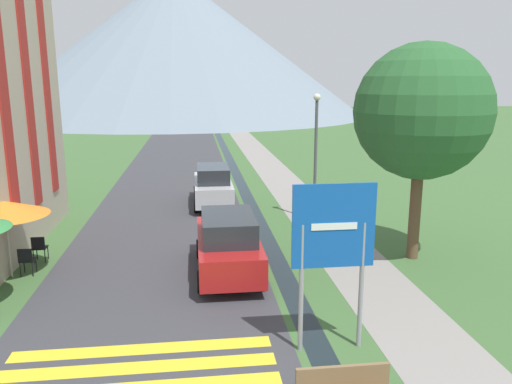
# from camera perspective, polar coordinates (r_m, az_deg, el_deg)

# --- Properties ---
(ground_plane) EXTENTS (160.00, 160.00, 0.00)m
(ground_plane) POSITION_cam_1_polar(r_m,az_deg,el_deg) (26.30, -4.08, 0.34)
(ground_plane) COLOR #3D6033
(road) EXTENTS (6.40, 60.00, 0.01)m
(road) POSITION_cam_1_polar(r_m,az_deg,el_deg) (36.12, -8.92, 3.59)
(road) COLOR #38383D
(road) RESTS_ON ground_plane
(footpath) EXTENTS (2.20, 60.00, 0.01)m
(footpath) POSITION_cam_1_polar(r_m,az_deg,el_deg) (36.44, 0.73, 3.82)
(footpath) COLOR gray
(footpath) RESTS_ON ground_plane
(drainage_channel) EXTENTS (0.60, 60.00, 0.00)m
(drainage_channel) POSITION_cam_1_polar(r_m,az_deg,el_deg) (36.19, -3.04, 3.74)
(drainage_channel) COLOR black
(drainage_channel) RESTS_ON ground_plane
(crosswalk_marking) EXTENTS (5.44, 1.84, 0.01)m
(crosswalk_marking) POSITION_cam_1_polar(r_m,az_deg,el_deg) (10.75, -13.13, -18.95)
(crosswalk_marking) COLOR yellow
(crosswalk_marking) RESTS_ON ground_plane
(mountain_distant) EXTENTS (60.08, 60.08, 22.13)m
(mountain_distant) POSITION_cam_1_polar(r_m,az_deg,el_deg) (83.85, -9.21, 16.21)
(mountain_distant) COLOR slate
(mountain_distant) RESTS_ON ground_plane
(road_sign) EXTENTS (1.72, 0.11, 3.59)m
(road_sign) POSITION_cam_1_polar(r_m,az_deg,el_deg) (10.28, 8.82, -5.75)
(road_sign) COLOR gray
(road_sign) RESTS_ON ground_plane
(parked_car_near) EXTENTS (1.85, 4.37, 1.82)m
(parked_car_near) POSITION_cam_1_polar(r_m,az_deg,el_deg) (14.70, -3.20, -5.90)
(parked_car_near) COLOR #A31919
(parked_car_near) RESTS_ON ground_plane
(parked_car_far) EXTENTS (1.75, 4.37, 1.82)m
(parked_car_far) POSITION_cam_1_polar(r_m,az_deg,el_deg) (22.80, -4.94, 0.76)
(parked_car_far) COLOR #B2B2B7
(parked_car_far) RESTS_ON ground_plane
(cafe_chair_middle) EXTENTS (0.40, 0.40, 0.85)m
(cafe_chair_middle) POSITION_cam_1_polar(r_m,az_deg,el_deg) (16.06, -24.75, -6.96)
(cafe_chair_middle) COLOR black
(cafe_chair_middle) RESTS_ON ground_plane
(cafe_chair_far_right) EXTENTS (0.40, 0.40, 0.85)m
(cafe_chair_far_right) POSITION_cam_1_polar(r_m,az_deg,el_deg) (17.05, -23.53, -5.73)
(cafe_chair_far_right) COLOR black
(cafe_chair_far_right) RESTS_ON ground_plane
(cafe_umbrella_middle_orange) EXTENTS (2.42, 2.42, 2.27)m
(cafe_umbrella_middle_orange) POSITION_cam_1_polar(r_m,az_deg,el_deg) (15.77, -26.81, -1.67)
(cafe_umbrella_middle_orange) COLOR #B7B2A8
(cafe_umbrella_middle_orange) RESTS_ON ground_plane
(streetlamp) EXTENTS (0.28, 0.28, 5.09)m
(streetlamp) POSITION_cam_1_polar(r_m,az_deg,el_deg) (19.96, 6.85, 5.17)
(streetlamp) COLOR #515156
(streetlamp) RESTS_ON ground_plane
(tree_by_path) EXTENTS (4.14, 4.14, 6.73)m
(tree_by_path) POSITION_cam_1_polar(r_m,az_deg,el_deg) (16.06, 18.46, 8.66)
(tree_by_path) COLOR brown
(tree_by_path) RESTS_ON ground_plane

